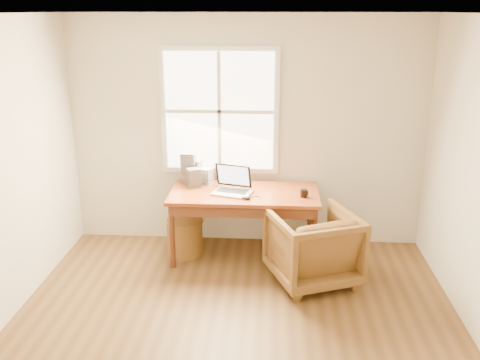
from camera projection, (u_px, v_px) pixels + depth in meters
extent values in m
cube|color=brown|center=(231.00, 354.00, 4.28)|extent=(4.00, 4.50, 0.02)
cube|color=white|center=(229.00, 13.00, 3.48)|extent=(4.00, 4.50, 0.02)
cube|color=beige|center=(247.00, 133.00, 6.03)|extent=(4.00, 0.02, 2.60)
cube|color=silver|center=(220.00, 111.00, 5.93)|extent=(1.32, 0.05, 1.42)
cube|color=white|center=(219.00, 111.00, 5.91)|extent=(1.20, 0.02, 1.30)
cube|color=silver|center=(219.00, 112.00, 5.90)|extent=(0.04, 0.02, 1.30)
cube|color=silver|center=(219.00, 112.00, 5.90)|extent=(1.20, 0.02, 0.04)
cube|color=brown|center=(244.00, 194.00, 5.77)|extent=(1.60, 0.80, 0.04)
imported|color=brown|center=(313.00, 247.00, 5.32)|extent=(1.04, 1.05, 0.74)
cylinder|color=brown|center=(185.00, 237.00, 5.97)|extent=(0.51, 0.51, 0.39)
ellipsoid|color=black|center=(246.00, 198.00, 5.53)|extent=(0.10, 0.06, 0.03)
cylinder|color=black|center=(304.00, 193.00, 5.59)|extent=(0.10, 0.10, 0.08)
cube|color=#B6BBC3|center=(196.00, 171.00, 6.08)|extent=(0.16, 0.15, 0.25)
cube|color=#2A2A2F|center=(194.00, 178.00, 5.90)|extent=(0.17, 0.17, 0.21)
cube|color=#9999A6|center=(189.00, 168.00, 6.02)|extent=(0.16, 0.14, 0.35)
cube|color=silver|center=(206.00, 176.00, 6.00)|extent=(0.18, 0.17, 0.18)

